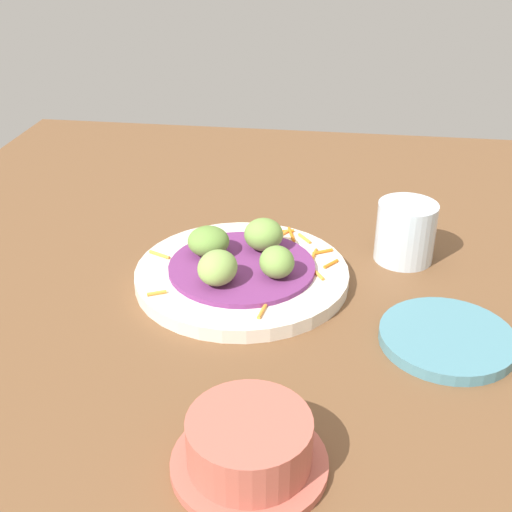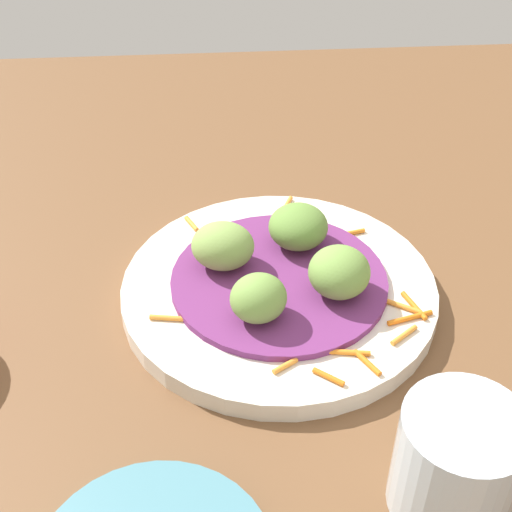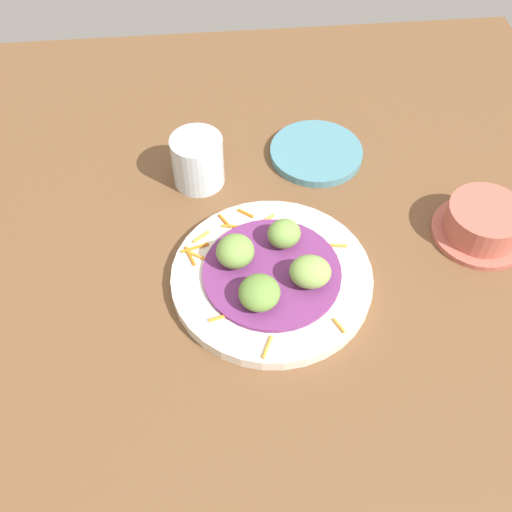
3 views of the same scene
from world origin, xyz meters
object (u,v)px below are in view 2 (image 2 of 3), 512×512
object	(u,v)px
main_plate	(279,291)
guac_scoop_right	(298,227)
guac_scoop_left	(258,298)
guac_scoop_back	(223,246)
guac_scoop_center	(339,272)
water_glass	(457,463)

from	to	relation	value
main_plate	guac_scoop_right	size ratio (longest dim) A/B	5.01
guac_scoop_left	guac_scoop_back	distance (cm)	6.84
main_plate	guac_scoop_left	world-z (taller)	guac_scoop_left
main_plate	guac_scoop_center	xyz separation A→B (cm)	(2.02, 4.39, 3.38)
water_glass	guac_scoop_center	bearing A→B (deg)	-166.90
guac_scoop_back	guac_scoop_right	bearing A→B (deg)	110.36
guac_scoop_center	water_glass	xyz separation A→B (cm)	(17.38, 4.04, -0.42)
main_plate	guac_scoop_left	distance (cm)	5.83
guac_scoop_center	guac_scoop_left	bearing A→B (deg)	-69.64
main_plate	water_glass	bearing A→B (deg)	23.51
main_plate	guac_scoop_right	bearing A→B (deg)	155.36
guac_scoop_right	water_glass	size ratio (longest dim) A/B	0.67
guac_scoop_center	water_glass	bearing A→B (deg)	13.10
main_plate	guac_scoop_left	size ratio (longest dim) A/B	5.93
main_plate	guac_scoop_right	xyz separation A→B (cm)	(-4.39, 2.02, 3.19)
guac_scoop_back	water_glass	world-z (taller)	water_glass
guac_scoop_left	guac_scoop_right	bearing A→B (deg)	155.36
guac_scoop_center	guac_scoop_right	xyz separation A→B (cm)	(-6.41, -2.38, -0.20)
guac_scoop_back	water_glass	bearing A→B (deg)	30.94
guac_scoop_left	guac_scoop_center	bearing A→B (deg)	110.36
guac_scoop_center	guac_scoop_right	distance (cm)	6.84
guac_scoop_back	water_glass	xyz separation A→B (cm)	(21.41, 12.83, -0.37)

